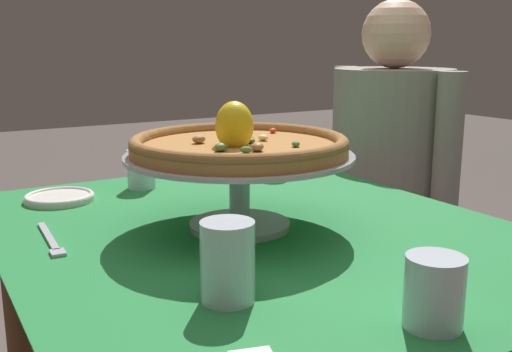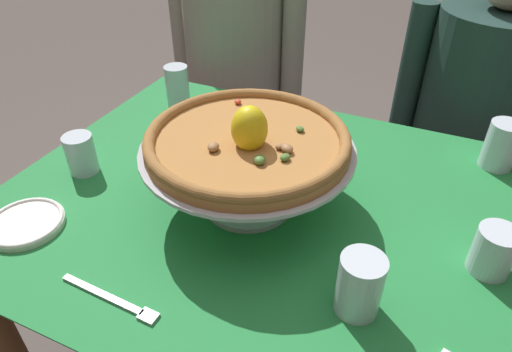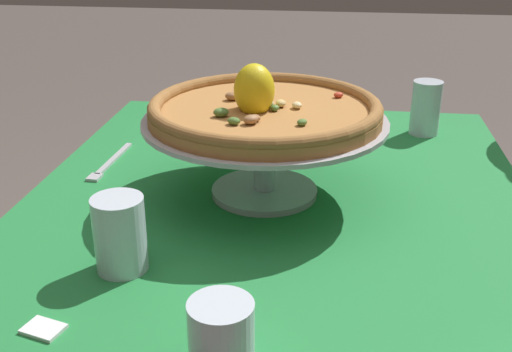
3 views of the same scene
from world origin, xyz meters
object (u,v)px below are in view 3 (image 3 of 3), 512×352
(sugar_packet, at_px, (43,329))
(water_glass_back_left, at_px, (425,110))
(pizza, at_px, (264,108))
(water_glass_side_left, at_px, (264,106))
(side_plate, at_px, (181,119))
(water_glass_side_right, at_px, (221,343))
(water_glass_front_right, at_px, (120,239))
(pizza_stand, at_px, (265,140))
(dinner_fork, at_px, (109,163))

(sugar_packet, bearing_deg, water_glass_back_left, 145.88)
(pizza, height_order, water_glass_side_left, pizza)
(pizza, xyz_separation_m, side_plate, (-0.39, -0.26, -0.16))
(pizza, relative_size, sugar_packet, 8.25)
(side_plate, bearing_deg, water_glass_side_right, 16.91)
(pizza, distance_m, water_glass_side_right, 0.50)
(pizza, bearing_deg, water_glass_front_right, -31.68)
(water_glass_side_left, xyz_separation_m, water_glass_side_right, (0.90, 0.06, -0.00))
(pizza, relative_size, side_plate, 2.65)
(pizza, bearing_deg, water_glass_back_left, 139.20)
(pizza_stand, relative_size, dinner_fork, 2.13)
(water_glass_side_right, distance_m, side_plate, 0.91)
(side_plate, bearing_deg, pizza_stand, 33.45)
(pizza_stand, height_order, side_plate, pizza_stand)
(water_glass_back_left, height_order, water_glass_front_right, water_glass_back_left)
(side_plate, relative_size, dinner_fork, 0.76)
(pizza_stand, distance_m, dinner_fork, 0.37)
(pizza_stand, xyz_separation_m, water_glass_back_left, (-0.38, 0.33, -0.05))
(water_glass_side_left, relative_size, sugar_packet, 1.93)
(water_glass_front_right, bearing_deg, side_plate, -173.26)
(water_glass_front_right, distance_m, dinner_fork, 0.42)
(water_glass_side_right, distance_m, water_glass_front_right, 0.27)
(pizza, distance_m, water_glass_front_right, 0.35)
(water_glass_side_left, bearing_deg, water_glass_front_right, -10.26)
(pizza_stand, relative_size, side_plate, 2.81)
(water_glass_front_right, relative_size, dinner_fork, 0.56)
(pizza_stand, relative_size, water_glass_front_right, 3.82)
(water_glass_back_left, height_order, sugar_packet, water_glass_back_left)
(water_glass_back_left, height_order, water_glass_side_right, water_glass_back_left)
(sugar_packet, bearing_deg, dinner_fork, -168.70)
(pizza, relative_size, water_glass_front_right, 3.60)
(water_glass_side_left, bearing_deg, side_plate, -83.07)
(side_plate, bearing_deg, water_glass_back_left, 89.62)
(side_plate, relative_size, sugar_packet, 3.11)
(water_glass_side_right, xyz_separation_m, dinner_fork, (-0.59, -0.35, -0.04))
(water_glass_side_left, distance_m, side_plate, 0.21)
(sugar_packet, bearing_deg, water_glass_side_right, 79.37)
(water_glass_back_left, relative_size, dinner_fork, 0.61)
(water_glass_back_left, bearing_deg, water_glass_front_right, -37.18)
(pizza_stand, xyz_separation_m, dinner_fork, (-0.10, -0.34, -0.10))
(sugar_packet, bearing_deg, pizza_stand, 152.66)
(water_glass_side_left, distance_m, water_glass_front_right, 0.71)
(water_glass_front_right, distance_m, side_plate, 0.68)
(water_glass_front_right, bearing_deg, pizza, 148.32)
(water_glass_back_left, relative_size, water_glass_front_right, 1.10)
(pizza, bearing_deg, water_glass_side_left, -173.21)
(pizza, xyz_separation_m, water_glass_front_right, (0.28, -0.18, -0.12))
(water_glass_back_left, xyz_separation_m, water_glass_front_right, (0.67, -0.51, -0.01))
(water_glass_side_right, bearing_deg, water_glass_front_right, -137.20)
(side_plate, bearing_deg, water_glass_side_left, 96.93)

